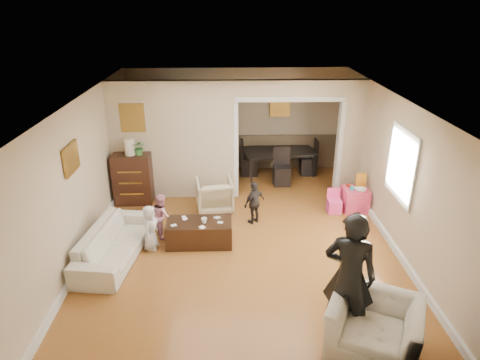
{
  "coord_description": "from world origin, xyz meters",
  "views": [
    {
      "loc": [
        -0.23,
        -6.98,
        4.13
      ],
      "look_at": [
        0.0,
        0.2,
        1.05
      ],
      "focal_mm": 31.68,
      "sensor_mm": 36.0,
      "label": 1
    }
  ],
  "objects_px": {
    "coffee_cup": "(204,221)",
    "adult_person": "(349,276)",
    "armchair_front": "(374,327)",
    "sofa": "(114,243)",
    "dining_table": "(279,162)",
    "child_kneel_b": "(162,215)",
    "dresser": "(133,179)",
    "child_toddler": "(254,203)",
    "armchair_back": "(215,195)",
    "cyan_cup": "(352,188)",
    "table_lamp": "(130,147)",
    "coffee_table": "(199,232)",
    "play_table": "(355,199)",
    "child_kneel_a": "(150,228)"
  },
  "relations": [
    {
      "from": "sofa",
      "to": "dining_table",
      "type": "distance_m",
      "value": 4.94
    },
    {
      "from": "sofa",
      "to": "dining_table",
      "type": "height_order",
      "value": "dining_table"
    },
    {
      "from": "table_lamp",
      "to": "coffee_cup",
      "type": "bearing_deg",
      "value": -48.23
    },
    {
      "from": "coffee_cup",
      "to": "child_kneel_b",
      "type": "relative_size",
      "value": 0.13
    },
    {
      "from": "coffee_table",
      "to": "child_kneel_b",
      "type": "height_order",
      "value": "child_kneel_b"
    },
    {
      "from": "dresser",
      "to": "dining_table",
      "type": "relative_size",
      "value": 0.62
    },
    {
      "from": "play_table",
      "to": "adult_person",
      "type": "height_order",
      "value": "adult_person"
    },
    {
      "from": "armchair_front",
      "to": "coffee_table",
      "type": "relative_size",
      "value": 0.93
    },
    {
      "from": "dresser",
      "to": "dining_table",
      "type": "xyz_separation_m",
      "value": [
        3.35,
        1.52,
        -0.24
      ]
    },
    {
      "from": "dresser",
      "to": "cyan_cup",
      "type": "height_order",
      "value": "dresser"
    },
    {
      "from": "armchair_front",
      "to": "coffee_cup",
      "type": "distance_m",
      "value": 3.42
    },
    {
      "from": "table_lamp",
      "to": "coffee_table",
      "type": "bearing_deg",
      "value": -49.25
    },
    {
      "from": "sofa",
      "to": "coffee_cup",
      "type": "relative_size",
      "value": 18.44
    },
    {
      "from": "dresser",
      "to": "adult_person",
      "type": "distance_m",
      "value": 5.44
    },
    {
      "from": "sofa",
      "to": "coffee_cup",
      "type": "bearing_deg",
      "value": -68.25
    },
    {
      "from": "play_table",
      "to": "child_kneel_b",
      "type": "height_order",
      "value": "child_kneel_b"
    },
    {
      "from": "adult_person",
      "to": "child_kneel_b",
      "type": "distance_m",
      "value": 3.84
    },
    {
      "from": "armchair_front",
      "to": "play_table",
      "type": "relative_size",
      "value": 2.16
    },
    {
      "from": "armchair_back",
      "to": "dining_table",
      "type": "height_order",
      "value": "armchair_back"
    },
    {
      "from": "coffee_cup",
      "to": "adult_person",
      "type": "distance_m",
      "value": 3.03
    },
    {
      "from": "armchair_front",
      "to": "adult_person",
      "type": "distance_m",
      "value": 0.69
    },
    {
      "from": "play_table",
      "to": "child_kneel_a",
      "type": "height_order",
      "value": "child_kneel_a"
    },
    {
      "from": "adult_person",
      "to": "armchair_front",
      "type": "bearing_deg",
      "value": 156.31
    },
    {
      "from": "table_lamp",
      "to": "coffee_table",
      "type": "height_order",
      "value": "table_lamp"
    },
    {
      "from": "armchair_back",
      "to": "cyan_cup",
      "type": "relative_size",
      "value": 9.39
    },
    {
      "from": "dresser",
      "to": "cyan_cup",
      "type": "distance_m",
      "value": 4.66
    },
    {
      "from": "play_table",
      "to": "adult_person",
      "type": "bearing_deg",
      "value": -107.85
    },
    {
      "from": "dining_table",
      "to": "child_kneel_b",
      "type": "xyz_separation_m",
      "value": [
        -2.53,
        -2.98,
        0.11
      ]
    },
    {
      "from": "coffee_cup",
      "to": "child_toddler",
      "type": "height_order",
      "value": "child_toddler"
    },
    {
      "from": "armchair_front",
      "to": "child_toddler",
      "type": "height_order",
      "value": "child_toddler"
    },
    {
      "from": "play_table",
      "to": "cyan_cup",
      "type": "bearing_deg",
      "value": -153.43
    },
    {
      "from": "armchair_front",
      "to": "armchair_back",
      "type": "bearing_deg",
      "value": 144.0
    },
    {
      "from": "armchair_back",
      "to": "child_toddler",
      "type": "relative_size",
      "value": 0.86
    },
    {
      "from": "child_kneel_b",
      "to": "coffee_table",
      "type": "bearing_deg",
      "value": -133.47
    },
    {
      "from": "armchair_back",
      "to": "play_table",
      "type": "distance_m",
      "value": 2.96
    },
    {
      "from": "sofa",
      "to": "dresser",
      "type": "relative_size",
      "value": 1.81
    },
    {
      "from": "table_lamp",
      "to": "dining_table",
      "type": "distance_m",
      "value": 3.8
    },
    {
      "from": "dresser",
      "to": "child_kneel_b",
      "type": "relative_size",
      "value": 1.3
    },
    {
      "from": "dresser",
      "to": "play_table",
      "type": "relative_size",
      "value": 2.19
    },
    {
      "from": "coffee_cup",
      "to": "dining_table",
      "type": "bearing_deg",
      "value": 62.59
    },
    {
      "from": "armchair_front",
      "to": "child_toddler",
      "type": "distance_m",
      "value": 3.62
    },
    {
      "from": "armchair_front",
      "to": "adult_person",
      "type": "bearing_deg",
      "value": 160.07
    },
    {
      "from": "table_lamp",
      "to": "play_table",
      "type": "bearing_deg",
      "value": -6.26
    },
    {
      "from": "dining_table",
      "to": "child_kneel_a",
      "type": "relative_size",
      "value": 2.14
    },
    {
      "from": "play_table",
      "to": "table_lamp",
      "type": "bearing_deg",
      "value": 173.74
    },
    {
      "from": "coffee_table",
      "to": "child_kneel_a",
      "type": "relative_size",
      "value": 1.41
    },
    {
      "from": "armchair_front",
      "to": "dresser",
      "type": "distance_m",
      "value": 5.85
    },
    {
      "from": "dresser",
      "to": "table_lamp",
      "type": "distance_m",
      "value": 0.73
    },
    {
      "from": "coffee_table",
      "to": "cyan_cup",
      "type": "relative_size",
      "value": 14.73
    },
    {
      "from": "cyan_cup",
      "to": "child_kneel_b",
      "type": "height_order",
      "value": "child_kneel_b"
    }
  ]
}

